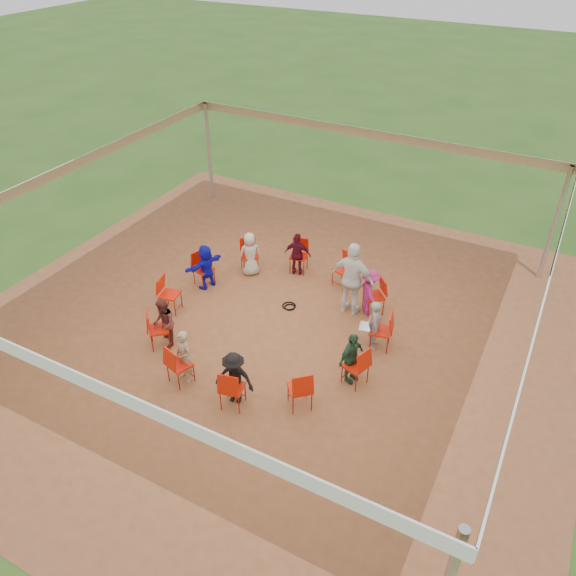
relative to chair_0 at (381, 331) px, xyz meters
The scene contains 27 objects.
ground 2.47m from the chair_0, 167.58° to the right, with size 80.00×80.00×0.00m, color #294D18.
dirt_patch 2.46m from the chair_0, 167.58° to the right, with size 13.00×13.00×0.00m, color brown.
tent 3.09m from the chair_0, 167.58° to the right, with size 10.33×10.33×3.00m.
chair_0 is the anchor object (origin of this frame).
chair_1 1.25m from the chair_0, 117.42° to the left, with size 0.42×0.44×0.90m, color #C01604, non-canonical shape.
chair_2 2.42m from the chair_0, 132.42° to the left, with size 0.42×0.44×0.90m, color #C01604, non-canonical shape.
chair_3 3.43m from the chair_0, 147.42° to the left, with size 0.42×0.44×0.90m, color #C01604, non-canonical shape.
chair_4 4.20m from the chair_0, 162.42° to the left, with size 0.42×0.44×0.90m, color #C01604, non-canonical shape.
chair_5 4.68m from the chair_0, behind, with size 0.42×0.44×0.90m, color #C01604, non-canonical shape.
chair_6 4.85m from the chair_0, 167.58° to the right, with size 0.42×0.44×0.90m, color #C01604, non-canonical shape.
chair_7 4.68m from the chair_0, 152.58° to the right, with size 0.42×0.44×0.90m, color #C01604, non-canonical shape.
chair_8 4.20m from the chair_0, 137.58° to the right, with size 0.42×0.44×0.90m, color #C01604, non-canonical shape.
chair_9 3.43m from the chair_0, 122.58° to the right, with size 0.42×0.44×0.90m, color #C01604, non-canonical shape.
chair_10 2.42m from the chair_0, 107.58° to the right, with size 0.42×0.44×0.90m, color #C01604, non-canonical shape.
chair_11 1.25m from the chair_0, 92.58° to the right, with size 0.42×0.44×0.90m, color #C01604, non-canonical shape.
person_seated_0 0.18m from the chair_0, 167.58° to the right, with size 0.42×0.28×1.15m, color gray.
person_seated_1 1.24m from the chair_0, 122.83° to the left, with size 0.75×0.37×1.15m, color #9A1F66.
person_seated_2 3.35m from the chair_0, 148.88° to the left, with size 0.68×0.35×1.15m, color #460A19.
person_seated_3 4.10m from the chair_0, 163.26° to the left, with size 0.56×0.32×1.15m, color #A8A496.
person_seated_4 4.57m from the chair_0, behind, with size 1.07×0.40×1.15m, color #0F11B3.
person_seated_5 4.57m from the chair_0, 152.97° to the right, with size 0.56×0.32×1.15m, color #552420.
person_seated_6 4.10m from the chair_0, 138.42° to the right, with size 0.42×0.28×1.15m, color #927A5B.
person_seated_7 3.35m from the chair_0, 124.03° to the right, with size 0.75×0.37×1.15m, color black.
person_seated_8 1.24m from the chair_0, 97.99° to the right, with size 0.68×0.35×1.15m, color #244830.
standing_person 1.43m from the chair_0, 140.04° to the left, with size 1.06×0.54×1.81m, color silver.
cable_coil 2.44m from the chair_0, behind, with size 0.37×0.37×0.03m.
laptop 0.30m from the chair_0, 167.58° to the right, with size 0.33×0.38×0.23m.
Camera 1 is at (4.96, -8.50, 7.92)m, focal length 35.00 mm.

